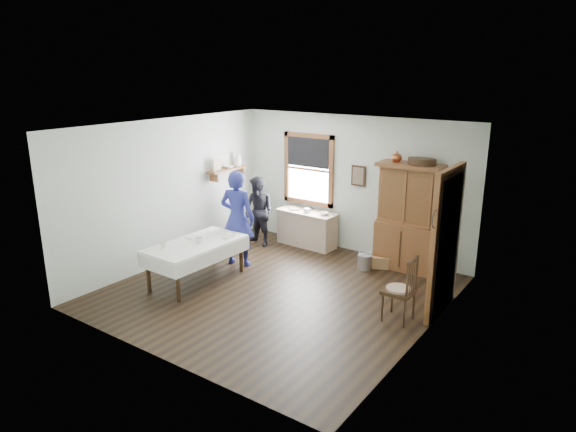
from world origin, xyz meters
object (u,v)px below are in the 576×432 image
at_px(work_counter, 307,229).
at_px(dining_table, 197,262).
at_px(spindle_chair, 399,288).
at_px(china_hutch, 407,217).
at_px(wicker_basket, 379,262).
at_px(figure_dark, 259,214).
at_px(pail, 365,262).
at_px(woman_blue, 238,222).

height_order(work_counter, dining_table, work_counter).
bearing_deg(spindle_chair, china_hutch, 110.97).
relative_size(china_hutch, wicker_basket, 5.40).
height_order(wicker_basket, figure_dark, figure_dark).
relative_size(pail, figure_dark, 0.21).
distance_m(work_counter, pail, 1.68).
bearing_deg(figure_dark, dining_table, -72.86).
bearing_deg(dining_table, pail, 45.46).
xyz_separation_m(dining_table, wicker_basket, (2.30, 2.41, -0.24)).
distance_m(work_counter, dining_table, 2.70).
height_order(woman_blue, figure_dark, woman_blue).
bearing_deg(wicker_basket, figure_dark, -173.42).
relative_size(dining_table, woman_blue, 1.05).
bearing_deg(woman_blue, work_counter, -122.42).
bearing_deg(wicker_basket, pail, -124.61).
bearing_deg(dining_table, china_hutch, 44.25).
relative_size(woman_blue, figure_dark, 1.25).
bearing_deg(pail, work_counter, 162.89).
bearing_deg(work_counter, dining_table, -98.78).
height_order(dining_table, spindle_chair, spindle_chair).
bearing_deg(wicker_basket, woman_blue, -148.28).
distance_m(pail, figure_dark, 2.48).
relative_size(spindle_chair, pail, 3.59).
height_order(china_hutch, pail, china_hutch).
xyz_separation_m(china_hutch, spindle_chair, (0.72, -1.96, -0.48)).
height_order(pail, woman_blue, woman_blue).
height_order(work_counter, woman_blue, woman_blue).
bearing_deg(work_counter, china_hutch, 2.14).
relative_size(pail, woman_blue, 0.17).
bearing_deg(woman_blue, spindle_chair, 157.75).
xyz_separation_m(wicker_basket, woman_blue, (-2.24, -1.38, 0.72)).
relative_size(china_hutch, spindle_chair, 1.96).
relative_size(dining_table, figure_dark, 1.31).
bearing_deg(spindle_chair, work_counter, 146.27).
bearing_deg(china_hutch, pail, -142.67).
bearing_deg(pail, wicker_basket, 55.39).
distance_m(wicker_basket, woman_blue, 2.73).
xyz_separation_m(work_counter, wicker_basket, (1.76, -0.24, -0.26)).
xyz_separation_m(pail, wicker_basket, (0.17, 0.25, -0.03)).
bearing_deg(pail, spindle_chair, -49.07).
bearing_deg(pail, figure_dark, -178.82).
height_order(pail, wicker_basket, pail).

